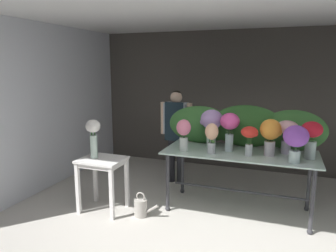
{
  "coord_description": "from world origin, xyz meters",
  "views": [
    {
      "loc": [
        0.99,
        -2.36,
        2.01
      ],
      "look_at": [
        -0.49,
        1.64,
        1.2
      ],
      "focal_mm": 33.87,
      "sensor_mm": 36.0,
      "label": 1
    }
  ],
  "objects_px": {
    "florist": "(176,127)",
    "vase_blush_anemones": "(287,131)",
    "vase_fuchsia_tulips": "(230,126)",
    "vase_violet_roses": "(296,139)",
    "vase_rosy_stock": "(184,133)",
    "vase_lilac_ranunculus": "(211,123)",
    "vase_white_roses_tall": "(93,134)",
    "vase_peach_hydrangea": "(212,136)",
    "vase_sunset_carnations": "(271,133)",
    "vase_crimson_dahlias": "(311,136)",
    "vase_scarlet_snapdragons": "(250,136)",
    "side_table_white": "(102,167)",
    "watering_can": "(141,207)",
    "display_table_glass": "(239,161)"
  },
  "relations": [
    {
      "from": "vase_lilac_ranunculus",
      "to": "vase_peach_hydrangea",
      "type": "bearing_deg",
      "value": -76.32
    },
    {
      "from": "vase_sunset_carnations",
      "to": "vase_white_roses_tall",
      "type": "height_order",
      "value": "vase_sunset_carnations"
    },
    {
      "from": "florist",
      "to": "vase_blush_anemones",
      "type": "height_order",
      "value": "florist"
    },
    {
      "from": "vase_white_roses_tall",
      "to": "watering_can",
      "type": "height_order",
      "value": "vase_white_roses_tall"
    },
    {
      "from": "vase_peach_hydrangea",
      "to": "vase_fuchsia_tulips",
      "type": "bearing_deg",
      "value": 46.07
    },
    {
      "from": "side_table_white",
      "to": "vase_lilac_ranunculus",
      "type": "bearing_deg",
      "value": 28.73
    },
    {
      "from": "vase_fuchsia_tulips",
      "to": "vase_lilac_ranunculus",
      "type": "height_order",
      "value": "vase_lilac_ranunculus"
    },
    {
      "from": "vase_scarlet_snapdragons",
      "to": "vase_white_roses_tall",
      "type": "relative_size",
      "value": 0.72
    },
    {
      "from": "vase_sunset_carnations",
      "to": "vase_lilac_ranunculus",
      "type": "height_order",
      "value": "vase_lilac_ranunculus"
    },
    {
      "from": "vase_crimson_dahlias",
      "to": "vase_scarlet_snapdragons",
      "type": "height_order",
      "value": "vase_crimson_dahlias"
    },
    {
      "from": "vase_peach_hydrangea",
      "to": "vase_blush_anemones",
      "type": "height_order",
      "value": "vase_blush_anemones"
    },
    {
      "from": "vase_rosy_stock",
      "to": "vase_peach_hydrangea",
      "type": "bearing_deg",
      "value": 1.95
    },
    {
      "from": "vase_scarlet_snapdragons",
      "to": "vase_lilac_ranunculus",
      "type": "bearing_deg",
      "value": 154.12
    },
    {
      "from": "vase_rosy_stock",
      "to": "watering_can",
      "type": "xyz_separation_m",
      "value": [
        -0.47,
        -0.39,
        -0.99
      ]
    },
    {
      "from": "vase_peach_hydrangea",
      "to": "watering_can",
      "type": "relative_size",
      "value": 1.17
    },
    {
      "from": "vase_sunset_carnations",
      "to": "vase_lilac_ranunculus",
      "type": "xyz_separation_m",
      "value": [
        -0.82,
        0.18,
        0.06
      ]
    },
    {
      "from": "display_table_glass",
      "to": "vase_lilac_ranunculus",
      "type": "xyz_separation_m",
      "value": [
        -0.43,
        0.11,
        0.48
      ]
    },
    {
      "from": "vase_rosy_stock",
      "to": "vase_white_roses_tall",
      "type": "relative_size",
      "value": 0.82
    },
    {
      "from": "florist",
      "to": "vase_blush_anemones",
      "type": "distance_m",
      "value": 1.88
    },
    {
      "from": "display_table_glass",
      "to": "vase_blush_anemones",
      "type": "height_order",
      "value": "vase_blush_anemones"
    },
    {
      "from": "display_table_glass",
      "to": "side_table_white",
      "type": "relative_size",
      "value": 2.72
    },
    {
      "from": "vase_peach_hydrangea",
      "to": "side_table_white",
      "type": "bearing_deg",
      "value": -164.22
    },
    {
      "from": "vase_lilac_ranunculus",
      "to": "vase_white_roses_tall",
      "type": "relative_size",
      "value": 1.01
    },
    {
      "from": "display_table_glass",
      "to": "vase_peach_hydrangea",
      "type": "distance_m",
      "value": 0.55
    },
    {
      "from": "florist",
      "to": "vase_violet_roses",
      "type": "distance_m",
      "value": 2.14
    },
    {
      "from": "vase_fuchsia_tulips",
      "to": "vase_lilac_ranunculus",
      "type": "relative_size",
      "value": 0.97
    },
    {
      "from": "vase_lilac_ranunculus",
      "to": "vase_rosy_stock",
      "type": "distance_m",
      "value": 0.47
    },
    {
      "from": "florist",
      "to": "vase_peach_hydrangea",
      "type": "relative_size",
      "value": 3.89
    },
    {
      "from": "side_table_white",
      "to": "watering_can",
      "type": "distance_m",
      "value": 0.77
    },
    {
      "from": "vase_fuchsia_tulips",
      "to": "vase_violet_roses",
      "type": "distance_m",
      "value": 0.87
    },
    {
      "from": "vase_rosy_stock",
      "to": "watering_can",
      "type": "height_order",
      "value": "vase_rosy_stock"
    },
    {
      "from": "side_table_white",
      "to": "vase_violet_roses",
      "type": "height_order",
      "value": "vase_violet_roses"
    },
    {
      "from": "display_table_glass",
      "to": "side_table_white",
      "type": "distance_m",
      "value": 1.9
    },
    {
      "from": "florist",
      "to": "vase_fuchsia_tulips",
      "type": "height_order",
      "value": "florist"
    },
    {
      "from": "vase_blush_anemones",
      "to": "vase_rosy_stock",
      "type": "bearing_deg",
      "value": -164.41
    },
    {
      "from": "vase_white_roses_tall",
      "to": "vase_fuchsia_tulips",
      "type": "bearing_deg",
      "value": 19.23
    },
    {
      "from": "display_table_glass",
      "to": "vase_blush_anemones",
      "type": "distance_m",
      "value": 0.74
    },
    {
      "from": "vase_fuchsia_tulips",
      "to": "vase_violet_roses",
      "type": "bearing_deg",
      "value": -17.2
    },
    {
      "from": "display_table_glass",
      "to": "vase_violet_roses",
      "type": "distance_m",
      "value": 0.85
    },
    {
      "from": "vase_violet_roses",
      "to": "vase_sunset_carnations",
      "type": "relative_size",
      "value": 0.95
    },
    {
      "from": "side_table_white",
      "to": "watering_can",
      "type": "xyz_separation_m",
      "value": [
        0.58,
        0.01,
        -0.5
      ]
    },
    {
      "from": "side_table_white",
      "to": "vase_sunset_carnations",
      "type": "distance_m",
      "value": 2.31
    },
    {
      "from": "side_table_white",
      "to": "vase_fuchsia_tulips",
      "type": "height_order",
      "value": "vase_fuchsia_tulips"
    },
    {
      "from": "display_table_glass",
      "to": "vase_rosy_stock",
      "type": "distance_m",
      "value": 0.86
    },
    {
      "from": "vase_fuchsia_tulips",
      "to": "florist",
      "type": "bearing_deg",
      "value": 143.09
    },
    {
      "from": "display_table_glass",
      "to": "vase_rosy_stock",
      "type": "relative_size",
      "value": 4.63
    },
    {
      "from": "florist",
      "to": "side_table_white",
      "type": "bearing_deg",
      "value": -113.42
    },
    {
      "from": "vase_peach_hydrangea",
      "to": "watering_can",
      "type": "bearing_deg",
      "value": -154.92
    },
    {
      "from": "vase_scarlet_snapdragons",
      "to": "vase_rosy_stock",
      "type": "xyz_separation_m",
      "value": [
        -0.87,
        -0.08,
        -0.01
      ]
    },
    {
      "from": "display_table_glass",
      "to": "vase_rosy_stock",
      "type": "bearing_deg",
      "value": -162.05
    }
  ]
}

